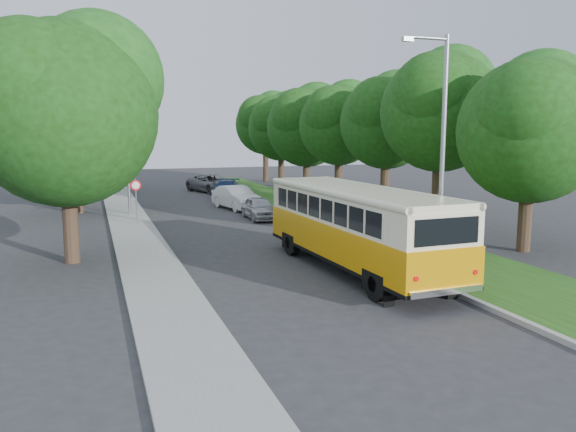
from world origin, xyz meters
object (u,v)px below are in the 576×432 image
object	(u,v)px
car_blue	(226,190)
car_grey	(212,183)
car_white	(237,198)
car_silver	(259,208)
vintage_bus	(356,229)
lamppost_far	(125,146)
lamppost_near	(440,149)

from	to	relation	value
car_blue	car_grey	bearing A→B (deg)	108.68
car_white	car_grey	bearing A→B (deg)	74.48
car_white	car_grey	distance (m)	10.93
car_white	car_silver	bearing A→B (deg)	-99.42
vintage_bus	car_white	world-z (taller)	vintage_bus
car_blue	lamppost_far	bearing A→B (deg)	-121.18
lamppost_near	vintage_bus	world-z (taller)	lamppost_near
lamppost_near	car_grey	bearing A→B (deg)	92.77
lamppost_far	car_grey	distance (m)	14.12
lamppost_far	car_blue	xyz separation A→B (m)	(7.48, 6.37, -3.43)
car_silver	car_blue	world-z (taller)	car_blue
lamppost_near	lamppost_far	xyz separation A→B (m)	(-8.91, 18.50, -0.25)
car_blue	car_silver	bearing A→B (deg)	-74.27
lamppost_far	car_grey	bearing A→B (deg)	57.06
lamppost_far	car_silver	distance (m)	8.72
lamppost_far	vintage_bus	bearing A→B (deg)	-68.20
vintage_bus	lamppost_near	bearing A→B (deg)	-39.91
car_white	lamppost_far	bearing A→B (deg)	172.97
lamppost_near	car_grey	size ratio (longest dim) A/B	1.53
lamppost_near	car_silver	bearing A→B (deg)	97.41
car_white	car_grey	size ratio (longest dim) A/B	0.87
vintage_bus	car_silver	world-z (taller)	vintage_bus
lamppost_near	car_blue	world-z (taller)	lamppost_near
car_silver	car_blue	distance (m)	10.25
vintage_bus	car_silver	bearing A→B (deg)	86.63
car_blue	lamppost_near	bearing A→B (deg)	-68.31
vintage_bus	car_silver	xyz separation A→B (m)	(0.28, 12.95, -0.89)
car_silver	car_grey	bearing A→B (deg)	89.33
vintage_bus	car_blue	bearing A→B (deg)	85.99
car_blue	car_grey	distance (m)	5.14
lamppost_far	vintage_bus	size ratio (longest dim) A/B	0.73
lamppost_near	car_blue	size ratio (longest dim) A/B	1.68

